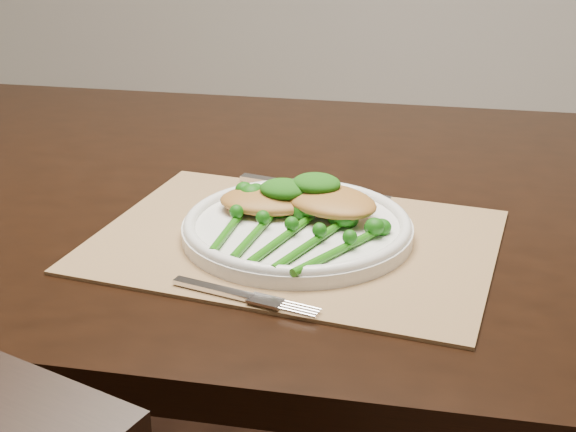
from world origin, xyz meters
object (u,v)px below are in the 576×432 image
(dining_table, at_px, (274,415))
(dinner_plate, at_px, (297,227))
(chicken_fillet_left, at_px, (270,200))
(placemat, at_px, (295,241))
(broccolini_bundle, at_px, (282,238))

(dining_table, bearing_deg, dinner_plate, -68.04)
(chicken_fillet_left, bearing_deg, dinner_plate, -51.15)
(dining_table, relative_size, chicken_fillet_left, 14.19)
(placemat, distance_m, broccolini_bundle, 0.05)
(chicken_fillet_left, bearing_deg, placemat, -57.97)
(broccolini_bundle, bearing_deg, placemat, 100.85)
(dinner_plate, bearing_deg, placemat, -93.15)
(dining_table, xyz_separation_m, placemat, (0.08, -0.16, 0.37))
(placemat, relative_size, chicken_fillet_left, 3.72)
(dining_table, bearing_deg, placemat, -69.40)
(placemat, xyz_separation_m, broccolini_bundle, (-0.00, -0.04, 0.02))
(broccolini_bundle, bearing_deg, dining_table, 123.59)
(dining_table, height_order, broccolini_bundle, broccolini_bundle)
(dinner_plate, bearing_deg, chicken_fillet_left, 144.07)
(chicken_fillet_left, height_order, broccolini_bundle, same)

